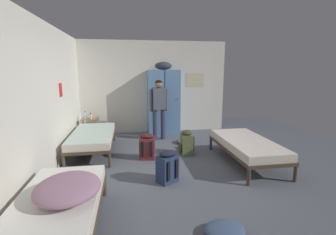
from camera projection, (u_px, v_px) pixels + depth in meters
ground_plane at (171, 170)px, 4.61m from camera, size 9.36×9.36×0.00m
room_backdrop at (106, 94)px, 5.37m from camera, size 4.34×5.91×2.67m
locker_bank at (164, 101)px, 7.02m from camera, size 0.90×0.55×2.07m
shelf_unit at (89, 127)px, 6.57m from camera, size 0.38×0.30×0.57m
bed_left_rear at (93, 137)px, 5.47m from camera, size 0.90×1.90×0.49m
bed_right at (247, 145)px, 4.86m from camera, size 0.90×1.90×0.49m
bed_left_front at (56, 209)px, 2.64m from camera, size 0.90×1.90×0.49m
bedding_heap at (68, 188)px, 2.65m from camera, size 0.70×0.78×0.22m
person_traveler at (159, 104)px, 6.42m from camera, size 0.50×0.25×1.59m
water_bottle at (85, 115)px, 6.52m from camera, size 0.07×0.07×0.20m
lotion_bottle at (91, 116)px, 6.49m from camera, size 0.05×0.05×0.16m
backpack_navy at (167, 167)px, 4.07m from camera, size 0.40×0.41×0.55m
backpack_maroon at (147, 147)px, 5.13m from camera, size 0.35×0.37×0.55m
backpack_olive at (186, 143)px, 5.40m from camera, size 0.35×0.33×0.55m
clothes_pile_denim at (225, 230)px, 2.78m from camera, size 0.48×0.39×0.12m
clothes_pile_grey at (185, 141)px, 6.26m from camera, size 0.47×0.45×0.12m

